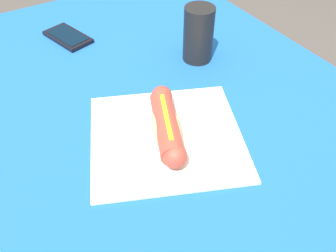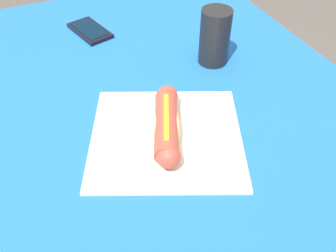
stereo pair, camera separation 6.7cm
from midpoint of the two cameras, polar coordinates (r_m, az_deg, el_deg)
name	(u,v)px [view 1 (the left image)]	position (r m, az deg, el deg)	size (l,w,h in m)	color
dining_table	(149,154)	(0.83, -5.29, -4.58)	(1.23, 0.94, 0.74)	brown
paper_wrapper	(168,136)	(0.69, -2.78, -1.75)	(0.27, 0.29, 0.01)	silver
hot_dog	(168,125)	(0.67, -2.87, 0.05)	(0.19, 0.11, 0.05)	#E5BC75
cell_phone	(68,37)	(1.02, -17.52, 13.30)	(0.15, 0.10, 0.01)	black
drinking_cup	(198,34)	(0.87, 2.60, 14.30)	(0.07, 0.07, 0.13)	black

